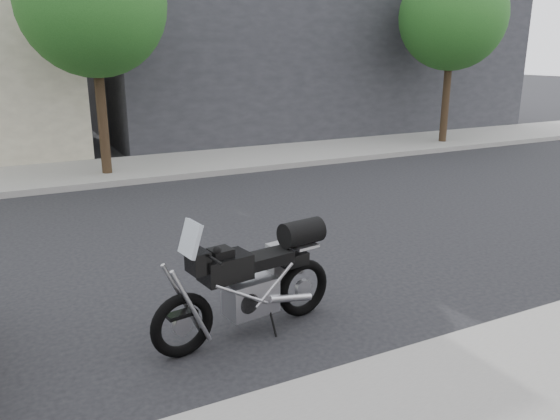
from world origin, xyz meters
The scene contains 6 objects.
ground centered at (0.00, 0.00, 0.00)m, with size 120.00×120.00×0.00m, color black.
far_sidewalk centered at (0.00, -6.50, 0.07)m, with size 44.00×3.00×0.15m, color gray.
far_building_dark centered at (-7.00, -13.50, 3.50)m, with size 16.00×11.00×7.00m.
street_tree_left centered at (-9.00, -6.00, 4.14)m, with size 3.40×3.40×5.70m.
street_tree_mid centered at (2.00, -6.00, 4.14)m, with size 3.40×3.40×5.70m.
motorcycle centered at (1.85, 2.72, 0.63)m, with size 2.28×0.95×1.45m.
Camera 1 is at (4.18, 7.88, 3.08)m, focal length 35.00 mm.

